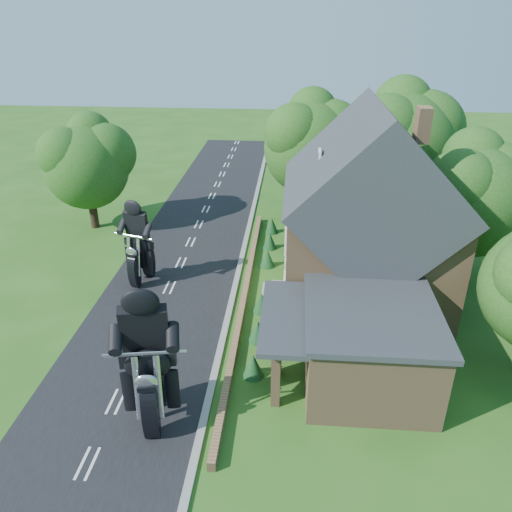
# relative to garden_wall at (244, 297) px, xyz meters

# --- Properties ---
(ground) EXTENTS (120.00, 120.00, 0.00)m
(ground) POSITION_rel_garden_wall_xyz_m (-4.30, -5.00, -0.20)
(ground) COLOR #265417
(ground) RESTS_ON ground
(road) EXTENTS (7.00, 80.00, 0.02)m
(road) POSITION_rel_garden_wall_xyz_m (-4.30, -5.00, -0.19)
(road) COLOR black
(road) RESTS_ON ground
(kerb) EXTENTS (0.30, 80.00, 0.12)m
(kerb) POSITION_rel_garden_wall_xyz_m (-0.65, -5.00, -0.14)
(kerb) COLOR gray
(kerb) RESTS_ON ground
(garden_wall) EXTENTS (0.30, 22.00, 0.40)m
(garden_wall) POSITION_rel_garden_wall_xyz_m (0.00, 0.00, 0.00)
(garden_wall) COLOR #926F4A
(garden_wall) RESTS_ON ground
(house) EXTENTS (9.54, 8.64, 10.24)m
(house) POSITION_rel_garden_wall_xyz_m (6.19, 1.00, 4.14)
(house) COLOR #926F4A
(house) RESTS_ON ground
(annex) EXTENTS (7.05, 5.94, 3.44)m
(annex) POSITION_rel_garden_wall_xyz_m (5.57, -5.80, 1.57)
(annex) COLOR #926F4A
(annex) RESTS_ON ground
(tree_house_right) EXTENTS (6.51, 6.00, 8.40)m
(tree_house_right) POSITION_rel_garden_wall_xyz_m (12.35, 3.62, 4.99)
(tree_house_right) COLOR black
(tree_house_right) RESTS_ON ground
(tree_behind_house) EXTENTS (7.81, 7.20, 10.08)m
(tree_behind_house) POSITION_rel_garden_wall_xyz_m (9.88, 11.14, 6.03)
(tree_behind_house) COLOR black
(tree_behind_house) RESTS_ON ground
(tree_behind_left) EXTENTS (6.94, 6.40, 9.16)m
(tree_behind_left) POSITION_rel_garden_wall_xyz_m (3.86, 12.13, 5.53)
(tree_behind_left) COLOR black
(tree_behind_left) RESTS_ON ground
(tree_far_road) EXTENTS (6.08, 5.60, 7.84)m
(tree_far_road) POSITION_rel_garden_wall_xyz_m (-11.16, 9.11, 4.64)
(tree_far_road) COLOR black
(tree_far_road) RESTS_ON ground
(shrub_a) EXTENTS (0.90, 0.90, 1.10)m
(shrub_a) POSITION_rel_garden_wall_xyz_m (1.00, -6.00, 0.35)
(shrub_a) COLOR #123A1A
(shrub_a) RESTS_ON ground
(shrub_b) EXTENTS (0.90, 0.90, 1.10)m
(shrub_b) POSITION_rel_garden_wall_xyz_m (1.00, -3.50, 0.35)
(shrub_b) COLOR #123A1A
(shrub_b) RESTS_ON ground
(shrub_c) EXTENTS (0.90, 0.90, 1.10)m
(shrub_c) POSITION_rel_garden_wall_xyz_m (1.00, -1.00, 0.35)
(shrub_c) COLOR #123A1A
(shrub_c) RESTS_ON ground
(shrub_d) EXTENTS (0.90, 0.90, 1.10)m
(shrub_d) POSITION_rel_garden_wall_xyz_m (1.00, 4.00, 0.35)
(shrub_d) COLOR #123A1A
(shrub_d) RESTS_ON ground
(shrub_e) EXTENTS (0.90, 0.90, 1.10)m
(shrub_e) POSITION_rel_garden_wall_xyz_m (1.00, 6.50, 0.35)
(shrub_e) COLOR #123A1A
(shrub_e) RESTS_ON ground
(shrub_f) EXTENTS (0.90, 0.90, 1.10)m
(shrub_f) POSITION_rel_garden_wall_xyz_m (1.00, 9.00, 0.35)
(shrub_f) COLOR #123A1A
(shrub_f) RESTS_ON ground
(motorcycle_lead) EXTENTS (0.80, 1.95, 1.77)m
(motorcycle_lead) POSITION_rel_garden_wall_xyz_m (-2.48, -8.87, 0.68)
(motorcycle_lead) COLOR black
(motorcycle_lead) RESTS_ON ground
(motorcycle_follow) EXTENTS (0.86, 1.65, 1.49)m
(motorcycle_follow) POSITION_rel_garden_wall_xyz_m (-5.94, 1.52, 0.55)
(motorcycle_follow) COLOR black
(motorcycle_follow) RESTS_ON ground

